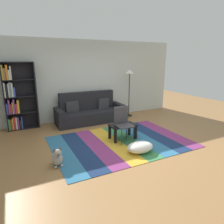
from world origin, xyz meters
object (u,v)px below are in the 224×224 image
object	(u,v)px
coffee_table	(123,128)
bookshelf	(16,99)
pouf	(140,147)
dog	(57,158)
folding_chair	(123,121)
standing_lamp	(129,77)
couch	(90,112)
tv_remote	(119,124)

from	to	relation	value
coffee_table	bookshelf	bearing A→B (deg)	138.68
bookshelf	pouf	size ratio (longest dim) A/B	3.16
coffee_table	dog	distance (m)	1.95
dog	folding_chair	size ratio (longest dim) A/B	0.44
dog	standing_lamp	xyz separation A→B (m)	(3.18, 2.49, 1.27)
couch	tv_remote	bearing A→B (deg)	-85.22
bookshelf	folding_chair	distance (m)	3.25
couch	folding_chair	world-z (taller)	couch
coffee_table	pouf	size ratio (longest dim) A/B	1.09
folding_chair	bookshelf	bearing A→B (deg)	165.10
dog	standing_lamp	distance (m)	4.24
couch	folding_chair	bearing A→B (deg)	-85.09
dog	folding_chair	world-z (taller)	folding_chair
coffee_table	pouf	distance (m)	0.89
bookshelf	pouf	bearing A→B (deg)	-51.54
coffee_table	folding_chair	world-z (taller)	folding_chair
bookshelf	standing_lamp	world-z (taller)	bookshelf
couch	bookshelf	size ratio (longest dim) A/B	1.13
standing_lamp	dog	bearing A→B (deg)	-141.95
bookshelf	standing_lamp	bearing A→B (deg)	-3.55
dog	tv_remote	world-z (taller)	tv_remote
bookshelf	tv_remote	size ratio (longest dim) A/B	13.29
standing_lamp	tv_remote	distance (m)	2.54
coffee_table	pouf	bearing A→B (deg)	-92.41
bookshelf	dog	xyz separation A→B (m)	(0.56, -2.72, -0.78)
couch	tv_remote	size ratio (longest dim) A/B	15.07
couch	pouf	world-z (taller)	couch
folding_chair	standing_lamp	bearing A→B (deg)	83.43
coffee_table	standing_lamp	size ratio (longest dim) A/B	0.40
standing_lamp	folding_chair	bearing A→B (deg)	-125.23
coffee_table	dog	bearing A→B (deg)	-161.74
coffee_table	folding_chair	bearing A→B (deg)	-122.54
couch	dog	xyz separation A→B (m)	(-1.61, -2.44, -0.18)
folding_chair	pouf	bearing A→B (deg)	-58.95
pouf	dog	distance (m)	1.83
dog	tv_remote	size ratio (longest dim) A/B	2.65
bookshelf	folding_chair	xyz separation A→B (m)	(2.34, -2.22, -0.41)
dog	tv_remote	distance (m)	1.89
standing_lamp	tv_remote	size ratio (longest dim) A/B	11.43
couch	dog	distance (m)	2.93
standing_lamp	coffee_table	bearing A→B (deg)	-125.37
coffee_table	tv_remote	size ratio (longest dim) A/B	4.58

